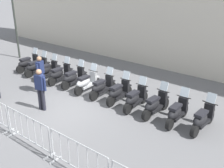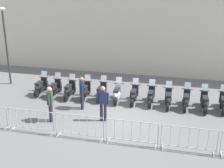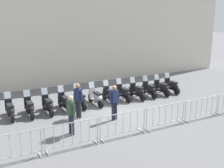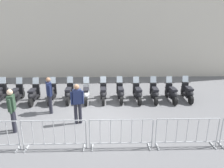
{
  "view_description": "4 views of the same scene",
  "coord_description": "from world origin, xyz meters",
  "px_view_note": "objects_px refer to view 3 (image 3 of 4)",
  "views": [
    {
      "loc": [
        8.09,
        -6.0,
        5.08
      ],
      "look_at": [
        1.34,
        1.53,
        0.99
      ],
      "focal_mm": 43.3,
      "sensor_mm": 36.0,
      "label": 1
    },
    {
      "loc": [
        3.52,
        -12.61,
        6.33
      ],
      "look_at": [
        -0.85,
        1.84,
        1.0
      ],
      "focal_mm": 47.29,
      "sensor_mm": 36.0,
      "label": 2
    },
    {
      "loc": [
        -5.65,
        -11.65,
        4.93
      ],
      "look_at": [
        0.61,
        2.21,
        1.03
      ],
      "focal_mm": 42.54,
      "sensor_mm": 36.0,
      "label": 3
    },
    {
      "loc": [
        1.08,
        -8.33,
        4.1
      ],
      "look_at": [
        0.83,
        1.9,
        0.99
      ],
      "focal_mm": 32.52,
      "sensor_mm": 36.0,
      "label": 4
    }
  ],
  "objects_px": {
    "motorcycle_9": "(149,89)",
    "barrier_segment_0": "(10,148)",
    "officer_near_row_end": "(78,99)",
    "motorcycle_2": "(48,105)",
    "motorcycle_6": "(110,95)",
    "barrier_segment_2": "(123,125)",
    "motorcycle_1": "(30,108)",
    "barrier_segment_4": "(202,108)",
    "officer_mid_plaza": "(71,113)",
    "motorcycle_7": "(124,93)",
    "motorcycle_5": "(96,97)",
    "motorcycle_11": "(172,86)",
    "officer_by_barriers": "(114,101)",
    "motorcycle_10": "(162,88)",
    "motorcycle_0": "(10,110)",
    "barrier_segment_3": "(166,116)",
    "motorcycle_8": "(137,91)",
    "motorcycle_3": "(65,102)",
    "barrier_segment_1": "(72,135)",
    "motorcycle_4": "(80,99)"
  },
  "relations": [
    {
      "from": "motorcycle_2",
      "to": "motorcycle_6",
      "type": "relative_size",
      "value": 1.0
    },
    {
      "from": "motorcycle_1",
      "to": "barrier_segment_0",
      "type": "height_order",
      "value": "motorcycle_1"
    },
    {
      "from": "motorcycle_8",
      "to": "barrier_segment_1",
      "type": "relative_size",
      "value": 0.81
    },
    {
      "from": "motorcycle_2",
      "to": "motorcycle_11",
      "type": "xyz_separation_m",
      "value": [
        8.26,
        0.57,
        0.0
      ]
    },
    {
      "from": "barrier_segment_4",
      "to": "officer_mid_plaza",
      "type": "xyz_separation_m",
      "value": [
        -6.36,
        0.87,
        0.46
      ]
    },
    {
      "from": "officer_mid_plaza",
      "to": "motorcycle_7",
      "type": "bearing_deg",
      "value": 38.66
    },
    {
      "from": "motorcycle_5",
      "to": "barrier_segment_0",
      "type": "xyz_separation_m",
      "value": [
        -4.88,
        -4.52,
        0.07
      ]
    },
    {
      "from": "motorcycle_6",
      "to": "motorcycle_11",
      "type": "relative_size",
      "value": 1.0
    },
    {
      "from": "motorcycle_3",
      "to": "motorcycle_10",
      "type": "distance_m",
      "value": 6.44
    },
    {
      "from": "motorcycle_11",
      "to": "motorcycle_0",
      "type": "bearing_deg",
      "value": -176.98
    },
    {
      "from": "motorcycle_2",
      "to": "motorcycle_3",
      "type": "bearing_deg",
      "value": 7.37
    },
    {
      "from": "motorcycle_11",
      "to": "officer_by_barriers",
      "type": "relative_size",
      "value": 1.0
    },
    {
      "from": "motorcycle_0",
      "to": "motorcycle_7",
      "type": "distance_m",
      "value": 6.44
    },
    {
      "from": "motorcycle_1",
      "to": "barrier_segment_2",
      "type": "relative_size",
      "value": 0.81
    },
    {
      "from": "motorcycle_0",
      "to": "motorcycle_6",
      "type": "relative_size",
      "value": 1.0
    },
    {
      "from": "motorcycle_5",
      "to": "motorcycle_11",
      "type": "relative_size",
      "value": 1.0
    },
    {
      "from": "barrier_segment_4",
      "to": "motorcycle_5",
      "type": "bearing_deg",
      "value": 134.79
    },
    {
      "from": "motorcycle_7",
      "to": "motorcycle_0",
      "type": "bearing_deg",
      "value": -176.94
    },
    {
      "from": "motorcycle_1",
      "to": "barrier_segment_2",
      "type": "height_order",
      "value": "motorcycle_1"
    },
    {
      "from": "motorcycle_8",
      "to": "officer_mid_plaza",
      "type": "distance_m",
      "value": 6.09
    },
    {
      "from": "barrier_segment_2",
      "to": "officer_mid_plaza",
      "type": "bearing_deg",
      "value": 149.87
    },
    {
      "from": "barrier_segment_0",
      "to": "barrier_segment_4",
      "type": "xyz_separation_m",
      "value": [
        8.9,
        0.47,
        0.0
      ]
    },
    {
      "from": "motorcycle_4",
      "to": "motorcycle_11",
      "type": "bearing_deg",
      "value": 2.94
    },
    {
      "from": "motorcycle_7",
      "to": "motorcycle_2",
      "type": "bearing_deg",
      "value": -175.28
    },
    {
      "from": "motorcycle_9",
      "to": "barrier_segment_0",
      "type": "distance_m",
      "value": 9.75
    },
    {
      "from": "officer_near_row_end",
      "to": "motorcycle_2",
      "type": "bearing_deg",
      "value": 136.66
    },
    {
      "from": "barrier_segment_0",
      "to": "barrier_segment_3",
      "type": "height_order",
      "value": "same"
    },
    {
      "from": "barrier_segment_0",
      "to": "officer_mid_plaza",
      "type": "relative_size",
      "value": 1.24
    },
    {
      "from": "motorcycle_6",
      "to": "barrier_segment_2",
      "type": "relative_size",
      "value": 0.81
    },
    {
      "from": "barrier_segment_2",
      "to": "motorcycle_2",
      "type": "bearing_deg",
      "value": 119.75
    },
    {
      "from": "motorcycle_11",
      "to": "officer_mid_plaza",
      "type": "height_order",
      "value": "officer_mid_plaza"
    },
    {
      "from": "motorcycle_0",
      "to": "motorcycle_11",
      "type": "xyz_separation_m",
      "value": [
        10.1,
        0.53,
        0.0
      ]
    },
    {
      "from": "barrier_segment_0",
      "to": "motorcycle_1",
      "type": "bearing_deg",
      "value": 74.36
    },
    {
      "from": "motorcycle_0",
      "to": "motorcycle_7",
      "type": "xyz_separation_m",
      "value": [
        6.43,
        0.34,
        0.0
      ]
    },
    {
      "from": "motorcycle_2",
      "to": "barrier_segment_0",
      "type": "bearing_deg",
      "value": -116.28
    },
    {
      "from": "motorcycle_7",
      "to": "officer_mid_plaza",
      "type": "height_order",
      "value": "officer_mid_plaza"
    },
    {
      "from": "motorcycle_0",
      "to": "officer_near_row_end",
      "type": "relative_size",
      "value": 1.0
    },
    {
      "from": "motorcycle_7",
      "to": "barrier_segment_1",
      "type": "relative_size",
      "value": 0.81
    },
    {
      "from": "motorcycle_3",
      "to": "barrier_segment_0",
      "type": "distance_m",
      "value": 5.37
    },
    {
      "from": "barrier_segment_4",
      "to": "motorcycle_2",
      "type": "bearing_deg",
      "value": 150.52
    },
    {
      "from": "officer_near_row_end",
      "to": "motorcycle_7",
      "type": "bearing_deg",
      "value": 25.59
    },
    {
      "from": "motorcycle_9",
      "to": "motorcycle_1",
      "type": "bearing_deg",
      "value": -176.82
    },
    {
      "from": "motorcycle_7",
      "to": "motorcycle_10",
      "type": "relative_size",
      "value": 1.0
    },
    {
      "from": "barrier_segment_3",
      "to": "motorcycle_3",
      "type": "bearing_deg",
      "value": 131.77
    },
    {
      "from": "barrier_segment_0",
      "to": "barrier_segment_3",
      "type": "xyz_separation_m",
      "value": [
        6.67,
        0.36,
        0.0
      ]
    },
    {
      "from": "motorcycle_3",
      "to": "barrier_segment_1",
      "type": "xyz_separation_m",
      "value": [
        -0.82,
        -4.3,
        0.07
      ]
    },
    {
      "from": "barrier_segment_0",
      "to": "motorcycle_7",
      "type": "bearing_deg",
      "value": 34.9
    },
    {
      "from": "motorcycle_1",
      "to": "motorcycle_8",
      "type": "bearing_deg",
      "value": 2.99
    },
    {
      "from": "barrier_segment_4",
      "to": "officer_near_row_end",
      "type": "height_order",
      "value": "officer_near_row_end"
    },
    {
      "from": "barrier_segment_0",
      "to": "officer_near_row_end",
      "type": "relative_size",
      "value": 1.24
    }
  ]
}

